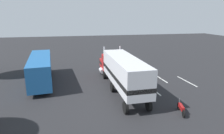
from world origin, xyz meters
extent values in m
plane|color=#232326|center=(0.00, 0.00, 0.00)|extent=(120.00, 120.00, 0.00)
cube|color=silver|center=(-5.49, -3.50, 0.01)|extent=(4.40, 0.33, 0.01)
cube|color=silver|center=(-1.81, -6.24, 0.01)|extent=(4.40, 0.32, 0.01)
cube|color=silver|center=(-3.95, -9.11, 0.01)|extent=(4.40, 0.30, 0.01)
cube|color=#B21919|center=(1.56, 0.37, 1.70)|extent=(1.83, 2.52, 1.20)
cube|color=#B21919|center=(-0.04, 0.34, 2.20)|extent=(1.43, 2.52, 2.20)
cube|color=silver|center=(2.50, 0.38, 1.70)|extent=(0.11, 2.10, 1.08)
cube|color=black|center=(1.56, 0.37, 1.76)|extent=(1.83, 2.56, 0.36)
cylinder|color=silver|center=(-0.60, 1.44, 2.80)|extent=(0.18, 0.18, 3.40)
cylinder|color=silver|center=(-0.58, -0.76, 2.80)|extent=(0.18, 0.18, 3.40)
cube|color=silver|center=(-6.39, 0.26, 2.75)|extent=(10.53, 2.74, 2.80)
cube|color=black|center=(-6.39, 0.26, 2.33)|extent=(10.53, 2.78, 0.44)
cylinder|color=silver|center=(0.36, 1.65, 0.95)|extent=(1.31, 0.66, 0.64)
cylinder|color=black|center=(1.84, 1.47, 0.55)|extent=(1.10, 0.31, 1.10)
cylinder|color=black|center=(1.87, -0.73, 0.55)|extent=(1.10, 0.31, 1.10)
cylinder|color=black|center=(-0.45, 1.44, 0.55)|extent=(1.10, 0.31, 1.10)
cylinder|color=black|center=(-0.43, -0.76, 0.55)|extent=(1.10, 0.31, 1.10)
cylinder|color=black|center=(-5.40, 1.37, 0.55)|extent=(1.10, 0.31, 1.10)
cylinder|color=black|center=(-5.38, -0.82, 0.55)|extent=(1.10, 0.31, 1.10)
cylinder|color=black|center=(-10.65, 1.31, 0.55)|extent=(1.10, 0.31, 1.10)
cylinder|color=black|center=(-10.63, -0.89, 0.55)|extent=(1.10, 0.31, 1.10)
cylinder|color=black|center=(-3.35, -2.34, 0.41)|extent=(0.18, 0.18, 0.82)
cylinder|color=black|center=(-3.20, -2.34, 0.41)|extent=(0.18, 0.18, 0.82)
cylinder|color=#333338|center=(-3.28, -2.34, 1.11)|extent=(0.34, 0.34, 0.58)
sphere|color=tan|center=(-3.28, -2.34, 1.51)|extent=(0.23, 0.23, 0.23)
cube|color=black|center=(-3.29, -2.54, 1.14)|extent=(0.27, 0.17, 0.36)
cube|color=#1E5999|center=(-0.31, 9.72, 1.95)|extent=(11.19, 3.59, 2.90)
cube|color=black|center=(-0.31, 9.72, 2.53)|extent=(10.54, 3.57, 0.90)
cylinder|color=black|center=(3.66, 11.23, 0.50)|extent=(1.02, 0.37, 1.00)
cylinder|color=black|center=(3.87, 8.99, 0.50)|extent=(1.02, 0.37, 1.00)
cylinder|color=black|center=(-4.10, 10.49, 0.50)|extent=(1.02, 0.37, 1.00)
cylinder|color=black|center=(-3.89, 8.25, 0.50)|extent=(1.02, 0.37, 1.00)
cylinder|color=black|center=(-11.01, -3.72, 0.33)|extent=(0.66, 0.26, 0.66)
cylinder|color=black|center=(-12.41, -3.36, 0.33)|extent=(0.66, 0.26, 0.66)
cube|color=maroon|center=(-11.71, -3.54, 0.61)|extent=(1.12, 0.51, 0.36)
cylinder|color=silver|center=(-11.11, -3.70, 0.78)|extent=(0.29, 0.14, 0.69)
camera|label=1|loc=(-25.75, 5.81, 8.47)|focal=31.03mm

